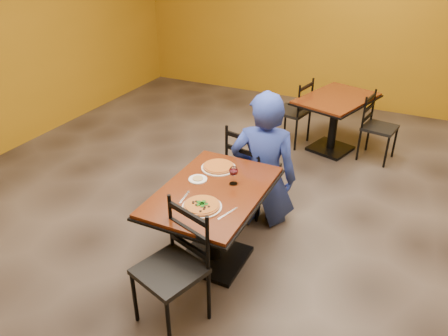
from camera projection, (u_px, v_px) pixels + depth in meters
The scene contains 18 objects.
floor at pixel (237, 229), 4.32m from camera, with size 7.00×8.00×0.01m, color black.
wall_back at pixel (343, 12), 6.75m from camera, with size 7.00×0.01×3.00m, color #A36F12.
table_main at pixel (213, 209), 3.66m from camera, with size 0.83×1.23×0.75m.
table_second at pixel (335, 112), 5.62m from camera, with size 1.04×1.27×0.75m.
chair_main_near at pixel (170, 272), 3.10m from camera, with size 0.43×0.43×0.95m, color black, non-canonical shape.
chair_main_far at pixel (253, 167), 4.45m from camera, with size 0.43×0.43×0.96m, color black, non-canonical shape.
chair_second_left at pixel (292, 112), 5.88m from camera, with size 0.41×0.41×0.91m, color black, non-canonical shape.
chair_second_right at pixel (380, 128), 5.46m from camera, with size 0.39×0.39×0.86m, color black, non-canonical shape.
diner at pixel (264, 158), 4.18m from camera, with size 0.66×0.44×1.37m, color navy.
plate_main at pixel (202, 207), 3.33m from camera, with size 0.31×0.31×0.01m, color white.
pizza_main at pixel (202, 205), 3.32m from camera, with size 0.28×0.28×0.02m, color maroon.
plate_far at pixel (218, 168), 3.87m from camera, with size 0.31×0.31×0.01m, color white.
pizza_far at pixel (218, 166), 3.86m from camera, with size 0.28×0.28×0.02m, color #C08224.
side_plate at pixel (198, 179), 3.69m from camera, with size 0.16×0.16×0.01m, color white.
dip at pixel (198, 178), 3.69m from camera, with size 0.09×0.09×0.01m, color tan.
wine_glass at pixel (233, 174), 3.60m from camera, with size 0.08×0.08×0.18m, color white, non-canonical shape.
fork at pixel (185, 197), 3.45m from camera, with size 0.01×0.19×0.00m, color silver.
knife at pixel (228, 214), 3.25m from camera, with size 0.01×0.21×0.00m, color silver.
Camera 1 is at (1.40, -3.20, 2.63)m, focal length 34.70 mm.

